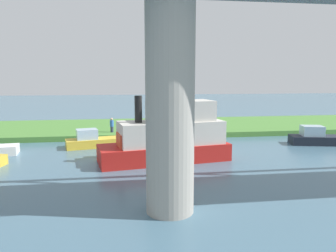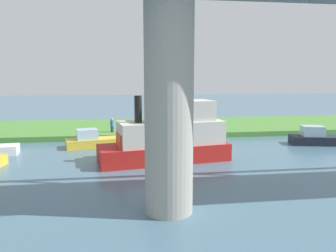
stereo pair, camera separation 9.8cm
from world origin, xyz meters
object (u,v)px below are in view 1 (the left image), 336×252
bridge_pylon (170,105)px  riverboat_paddlewheel (317,138)px  person_on_bank (112,125)px  pontoon_yellow (168,137)px  mooring_post (188,126)px  skiff_small (93,141)px

bridge_pylon → riverboat_paddlewheel: size_ratio=1.81×
person_on_bank → pontoon_yellow: size_ratio=0.15×
person_on_bank → pontoon_yellow: pontoon_yellow is taller
person_on_bank → mooring_post: bearing=-179.1°
person_on_bank → mooring_post: 7.55m
person_on_bank → skiff_small: person_on_bank is taller
person_on_bank → pontoon_yellow: 10.49m
skiff_small → riverboat_paddlewheel: size_ratio=0.95×
bridge_pylon → skiff_small: bearing=-72.5°
person_on_bank → bridge_pylon: bearing=99.1°
skiff_small → pontoon_yellow: bearing=136.7°
person_on_bank → pontoon_yellow: bearing=113.2°
pontoon_yellow → skiff_small: size_ratio=1.92×
bridge_pylon → pontoon_yellow: (-1.20, -8.67, -2.96)m
pontoon_yellow → mooring_post: bearing=-109.3°
bridge_pylon → riverboat_paddlewheel: (-14.79, -12.31, -4.07)m
pontoon_yellow → skiff_small: 7.77m
mooring_post → pontoon_yellow: (3.42, 9.76, 0.73)m
bridge_pylon → skiff_small: 15.18m
mooring_post → riverboat_paddlewheel: riverboat_paddlewheel is taller
person_on_bank → riverboat_paddlewheel: 18.71m
bridge_pylon → person_on_bank: bearing=-80.9°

